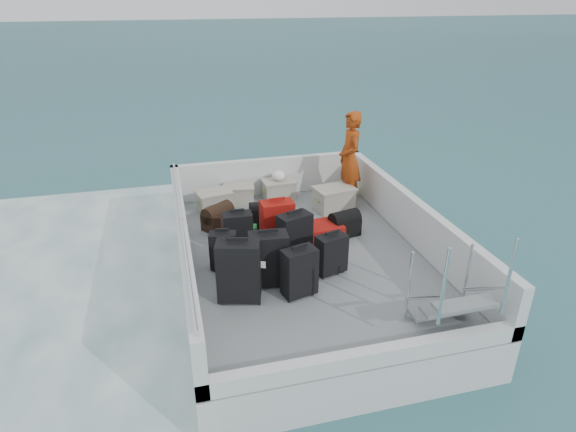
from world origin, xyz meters
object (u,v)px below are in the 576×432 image
at_px(passenger, 350,159).
at_px(suitcase_5, 277,222).
at_px(suitcase_2, 238,233).
at_px(crate_2, 279,190).
at_px(crate_0, 214,202).
at_px(crate_1, 239,195).
at_px(crate_3, 334,199).
at_px(suitcase_3, 299,273).
at_px(suitcase_8, 319,233).
at_px(suitcase_4, 269,259).
at_px(suitcase_6, 331,254).
at_px(suitcase_7, 295,235).
at_px(suitcase_0, 239,272).
at_px(suitcase_1, 223,251).

bearing_deg(passenger, suitcase_5, -50.75).
xyz_separation_m(suitcase_2, crate_2, (1.05, 1.80, -0.14)).
height_order(crate_0, crate_2, crate_2).
bearing_deg(crate_1, crate_3, -24.25).
distance_m(suitcase_3, suitcase_8, 1.52).
bearing_deg(passenger, crate_1, -101.21).
relative_size(suitcase_4, suitcase_6, 1.29).
height_order(crate_1, crate_3, crate_3).
height_order(suitcase_6, passenger, passenger).
distance_m(suitcase_3, suitcase_5, 1.46).
height_order(suitcase_2, crate_3, suitcase_2).
relative_size(suitcase_8, crate_0, 1.26).
bearing_deg(suitcase_7, crate_3, 32.49).
bearing_deg(suitcase_3, suitcase_7, 63.16).
distance_m(suitcase_0, suitcase_1, 0.81).
distance_m(suitcase_5, crate_0, 1.66).
xyz_separation_m(suitcase_1, crate_2, (1.33, 2.25, -0.11)).
xyz_separation_m(crate_1, crate_2, (0.76, 0.01, 0.01)).
bearing_deg(suitcase_0, crate_2, 82.68).
relative_size(suitcase_2, suitcase_4, 0.84).
height_order(suitcase_4, crate_2, suitcase_4).
bearing_deg(crate_3, passenger, 33.50).
relative_size(suitcase_6, crate_1, 1.11).
bearing_deg(suitcase_4, crate_3, 55.54).
relative_size(suitcase_5, passenger, 0.40).
height_order(suitcase_1, suitcase_6, suitcase_6).
relative_size(suitcase_8, crate_2, 1.24).
bearing_deg(passenger, suitcase_7, -38.63).
relative_size(suitcase_5, suitcase_7, 1.02).
bearing_deg(suitcase_6, suitcase_2, 124.89).
bearing_deg(suitcase_1, suitcase_2, 70.70).
height_order(suitcase_1, suitcase_3, suitcase_3).
bearing_deg(crate_2, suitcase_3, -98.86).
xyz_separation_m(suitcase_6, crate_2, (-0.08, 2.72, -0.12)).
xyz_separation_m(crate_0, passenger, (2.40, -0.26, 0.68)).
xyz_separation_m(suitcase_8, crate_3, (0.62, 1.07, 0.06)).
xyz_separation_m(suitcase_1, suitcase_2, (0.28, 0.45, 0.03)).
distance_m(suitcase_1, crate_3, 2.65).
xyz_separation_m(suitcase_6, suitcase_8, (0.13, 0.93, -0.15)).
relative_size(suitcase_3, passenger, 0.39).
distance_m(suitcase_3, crate_2, 3.17).
relative_size(suitcase_1, suitcase_4, 0.75).
height_order(suitcase_5, crate_3, suitcase_5).
bearing_deg(suitcase_3, suitcase_2, 97.95).
relative_size(suitcase_4, passenger, 0.44).
bearing_deg(suitcase_8, suitcase_2, 82.82).
distance_m(suitcase_8, crate_1, 2.03).
relative_size(suitcase_6, suitcase_8, 0.82).
bearing_deg(suitcase_0, crate_0, 104.57).
height_order(suitcase_6, crate_0, suitcase_6).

